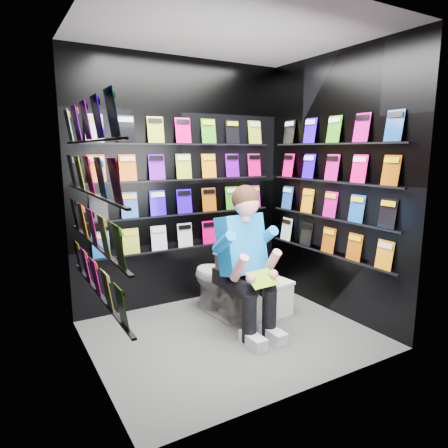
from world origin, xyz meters
TOP-DOWN VIEW (x-y plane):
  - floor at (0.00, 0.00)m, footprint 2.40×2.40m
  - ceiling at (0.00, 0.00)m, footprint 2.40×2.40m
  - wall_back at (0.00, 1.00)m, footprint 2.40×0.04m
  - wall_front at (0.00, -1.00)m, footprint 2.40×0.04m
  - wall_left at (-1.20, 0.00)m, footprint 0.04×2.00m
  - wall_right at (1.20, 0.00)m, footprint 0.04×2.00m
  - comics_back at (0.00, 0.97)m, footprint 2.10×0.06m
  - comics_left at (-1.17, 0.00)m, footprint 0.06×1.70m
  - comics_right at (1.17, 0.00)m, footprint 0.06×1.70m
  - toilet at (0.15, 0.47)m, footprint 0.47×0.78m
  - longbox at (0.64, 0.26)m, footprint 0.28×0.45m
  - longbox_lid at (0.64, 0.26)m, footprint 0.31×0.48m
  - reader at (0.15, 0.09)m, footprint 0.61×0.85m
  - held_comic at (0.15, -0.26)m, footprint 0.28×0.17m

SIDE VIEW (x-z plane):
  - floor at x=0.00m, z-range 0.00..0.00m
  - longbox at x=0.64m, z-range 0.00..0.32m
  - longbox_lid at x=0.64m, z-range 0.32..0.35m
  - toilet at x=0.15m, z-range 0.00..0.73m
  - held_comic at x=0.15m, z-range 0.52..0.64m
  - reader at x=0.15m, z-range 0.05..1.54m
  - wall_back at x=0.00m, z-range 0.00..2.60m
  - wall_front at x=0.00m, z-range 0.00..2.60m
  - wall_left at x=-1.20m, z-range 0.00..2.60m
  - wall_right at x=1.20m, z-range 0.00..2.60m
  - comics_back at x=0.00m, z-range 0.62..1.99m
  - comics_left at x=-1.17m, z-range 0.62..1.99m
  - comics_right at x=1.17m, z-range 0.62..1.99m
  - ceiling at x=0.00m, z-range 2.60..2.60m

